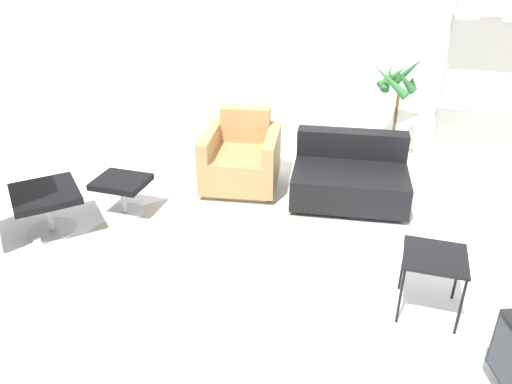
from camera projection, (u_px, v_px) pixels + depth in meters
ground_plane at (253, 250)px, 4.37m from camera, size 12.00×12.00×0.00m
wall_back at (320, 31)px, 6.04m from camera, size 12.00×0.09×2.80m
round_rug at (208, 267)px, 4.15m from camera, size 2.57×2.57×0.01m
ottoman at (122, 188)px, 4.81m from camera, size 0.49×0.42×0.38m
armchair_red at (242, 160)px, 5.36m from camera, size 0.90×0.94×0.79m
couch_low at (350, 178)px, 5.10m from camera, size 1.24×0.99×0.64m
side_table at (434, 262)px, 3.48m from camera, size 0.43×0.43×0.48m
potted_plant at (394, 119)px, 5.75m from camera, size 0.60×0.63×1.28m
shelf_unit at (511, 68)px, 5.40m from camera, size 1.33×0.28×2.05m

